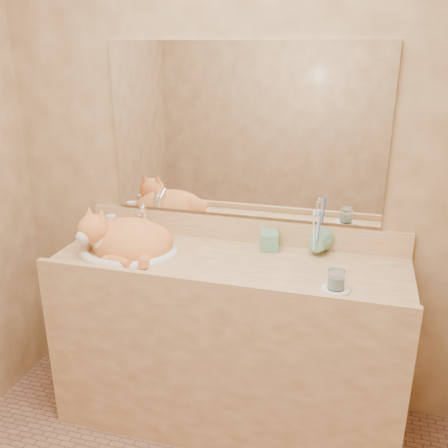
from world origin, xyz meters
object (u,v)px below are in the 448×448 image
(sink_basin, at_px, (127,238))
(cat, at_px, (125,238))
(vanity_counter, at_px, (228,343))
(toothbrush_cup, at_px, (315,247))
(water_glass, at_px, (336,280))
(soap_dispenser, at_px, (270,234))

(sink_basin, xyz_separation_m, cat, (-0.01, 0.00, -0.00))
(vanity_counter, bearing_deg, sink_basin, -177.62)
(vanity_counter, relative_size, cat, 3.82)
(vanity_counter, height_order, toothbrush_cup, toothbrush_cup)
(sink_basin, bearing_deg, toothbrush_cup, -1.41)
(vanity_counter, bearing_deg, water_glass, -17.66)
(toothbrush_cup, xyz_separation_m, water_glass, (0.11, -0.31, -0.00))
(sink_basin, distance_m, water_glass, 0.98)
(toothbrush_cup, bearing_deg, vanity_counter, -157.90)
(sink_basin, xyz_separation_m, soap_dispenser, (0.64, 0.17, 0.02))
(cat, relative_size, water_glass, 5.32)
(sink_basin, xyz_separation_m, toothbrush_cup, (0.85, 0.17, -0.02))
(cat, distance_m, soap_dispenser, 0.68)
(sink_basin, relative_size, cat, 1.12)
(water_glass, bearing_deg, sink_basin, 172.09)
(vanity_counter, relative_size, water_glass, 20.32)
(vanity_counter, distance_m, sink_basin, 0.69)
(vanity_counter, relative_size, soap_dispenser, 8.45)
(soap_dispenser, distance_m, water_glass, 0.45)
(cat, height_order, toothbrush_cup, cat)
(toothbrush_cup, bearing_deg, cat, -169.02)
(soap_dispenser, bearing_deg, cat, -177.56)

